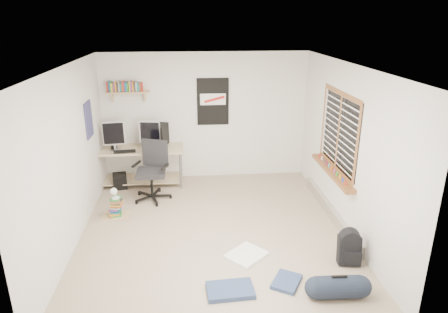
{
  "coord_description": "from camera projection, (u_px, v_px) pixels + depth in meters",
  "views": [
    {
      "loc": [
        -0.32,
        -5.42,
        3.14
      ],
      "look_at": [
        0.18,
        0.11,
        1.17
      ],
      "focal_mm": 32.0,
      "sensor_mm": 36.0,
      "label": 1
    }
  ],
  "objects": [
    {
      "name": "floor",
      "position": [
        213.0,
        231.0,
        6.17
      ],
      "size": [
        4.0,
        4.5,
        0.01
      ],
      "primitive_type": "cube",
      "color": "gray",
      "rests_on": "ground"
    },
    {
      "name": "ceiling",
      "position": [
        212.0,
        66.0,
        5.33
      ],
      "size": [
        4.0,
        4.5,
        0.01
      ],
      "primitive_type": "cube",
      "color": "white",
      "rests_on": "ground"
    },
    {
      "name": "back_wall",
      "position": [
        205.0,
        117.0,
        7.86
      ],
      "size": [
        4.0,
        0.01,
        2.5
      ],
      "primitive_type": "cube",
      "color": "silver",
      "rests_on": "ground"
    },
    {
      "name": "left_wall",
      "position": [
        70.0,
        158.0,
        5.58
      ],
      "size": [
        0.01,
        4.5,
        2.5
      ],
      "primitive_type": "cube",
      "color": "silver",
      "rests_on": "ground"
    },
    {
      "name": "right_wall",
      "position": [
        347.0,
        150.0,
        5.91
      ],
      "size": [
        0.01,
        4.5,
        2.5
      ],
      "primitive_type": "cube",
      "color": "silver",
      "rests_on": "ground"
    },
    {
      "name": "desk",
      "position": [
        141.0,
        166.0,
        7.76
      ],
      "size": [
        1.83,
        1.27,
        0.77
      ],
      "primitive_type": "cube",
      "rotation": [
        0.0,
        0.0,
        0.35
      ],
      "color": "beige",
      "rests_on": "floor"
    },
    {
      "name": "monitor_left",
      "position": [
        114.0,
        138.0,
        7.37
      ],
      "size": [
        0.42,
        0.15,
        0.45
      ],
      "primitive_type": "cube",
      "rotation": [
        0.0,
        0.0,
        0.13
      ],
      "color": "#A2A1A6",
      "rests_on": "desk"
    },
    {
      "name": "monitor_right",
      "position": [
        150.0,
        137.0,
        7.46
      ],
      "size": [
        0.41,
        0.17,
        0.43
      ],
      "primitive_type": "cube",
      "rotation": [
        0.0,
        0.0,
        -0.18
      ],
      "color": "#B2B2B7",
      "rests_on": "desk"
    },
    {
      "name": "pc_tower",
      "position": [
        161.0,
        135.0,
        7.65
      ],
      "size": [
        0.28,
        0.43,
        0.41
      ],
      "primitive_type": "cube",
      "rotation": [
        0.0,
        0.0,
        -0.26
      ],
      "color": "black",
      "rests_on": "desk"
    },
    {
      "name": "keyboard",
      "position": [
        125.0,
        151.0,
        7.34
      ],
      "size": [
        0.4,
        0.18,
        0.02
      ],
      "primitive_type": "cube",
      "rotation": [
        0.0,
        0.0,
        0.12
      ],
      "color": "black",
      "rests_on": "desk"
    },
    {
      "name": "speaker_left",
      "position": [
        114.0,
        144.0,
        7.5
      ],
      "size": [
        0.11,
        0.11,
        0.17
      ],
      "primitive_type": "cube",
      "rotation": [
        0.0,
        0.0,
        -0.42
      ],
      "color": "black",
      "rests_on": "desk"
    },
    {
      "name": "speaker_right",
      "position": [
        151.0,
        147.0,
        7.33
      ],
      "size": [
        0.09,
        0.09,
        0.18
      ],
      "primitive_type": "cube",
      "rotation": [
        0.0,
        0.0,
        -0.0
      ],
      "color": "black",
      "rests_on": "desk"
    },
    {
      "name": "office_chair",
      "position": [
        151.0,
        174.0,
        7.07
      ],
      "size": [
        0.88,
        0.88,
        1.06
      ],
      "primitive_type": "cube",
      "rotation": [
        0.0,
        0.0,
        -0.33
      ],
      "color": "black",
      "rests_on": "floor"
    },
    {
      "name": "wall_shelf",
      "position": [
        128.0,
        92.0,
        7.46
      ],
      "size": [
        0.8,
        0.22,
        0.24
      ],
      "primitive_type": "cube",
      "color": "tan",
      "rests_on": "back_wall"
    },
    {
      "name": "poster_back_wall",
      "position": [
        213.0,
        102.0,
        7.75
      ],
      "size": [
        0.62,
        0.03,
        0.92
      ],
      "primitive_type": "cube",
      "color": "black",
      "rests_on": "back_wall"
    },
    {
      "name": "poster_left_wall",
      "position": [
        89.0,
        120.0,
        6.62
      ],
      "size": [
        0.02,
        0.42,
        0.6
      ],
      "primitive_type": "cube",
      "color": "navy",
      "rests_on": "left_wall"
    },
    {
      "name": "window",
      "position": [
        338.0,
        132.0,
        6.12
      ],
      "size": [
        0.1,
        1.5,
        1.26
      ],
      "primitive_type": "cube",
      "color": "brown",
      "rests_on": "right_wall"
    },
    {
      "name": "baseboard_heater",
      "position": [
        330.0,
        211.0,
        6.58
      ],
      "size": [
        0.08,
        2.5,
        0.18
      ],
      "primitive_type": "cube",
      "color": "#B7B2A8",
      "rests_on": "floor"
    },
    {
      "name": "backpack",
      "position": [
        349.0,
        250.0,
        5.29
      ],
      "size": [
        0.32,
        0.28,
        0.39
      ],
      "primitive_type": "cube",
      "rotation": [
        0.0,
        0.0,
        -0.17
      ],
      "color": "black",
      "rests_on": "floor"
    },
    {
      "name": "duffel_bag",
      "position": [
        338.0,
        287.0,
        4.67
      ],
      "size": [
        0.28,
        0.28,
        0.53
      ],
      "primitive_type": "cylinder",
      "rotation": [
        0.0,
        0.0,
        -0.03
      ],
      "color": "black",
      "rests_on": "floor"
    },
    {
      "name": "tshirt",
      "position": [
        246.0,
        255.0,
        5.49
      ],
      "size": [
        0.65,
        0.65,
        0.04
      ],
      "primitive_type": "cube",
      "rotation": [
        0.0,
        0.0,
        0.74
      ],
      "color": "white",
      "rests_on": "floor"
    },
    {
      "name": "jeans_a",
      "position": [
        230.0,
        290.0,
        4.78
      ],
      "size": [
        0.58,
        0.39,
        0.06
      ],
      "primitive_type": "cube",
      "rotation": [
        0.0,
        0.0,
        0.06
      ],
      "color": "navy",
      "rests_on": "floor"
    },
    {
      "name": "jeans_b",
      "position": [
        287.0,
        282.0,
        4.94
      ],
      "size": [
        0.46,
        0.49,
        0.05
      ],
      "primitive_type": "cube",
      "rotation": [
        0.0,
        0.0,
        1.03
      ],
      "color": "navy",
      "rests_on": "floor"
    },
    {
      "name": "book_stack",
      "position": [
        116.0,
        208.0,
        6.57
      ],
      "size": [
        0.4,
        0.34,
        0.27
      ],
      "primitive_type": "cube",
      "rotation": [
        0.0,
        0.0,
        0.05
      ],
      "color": "olive",
      "rests_on": "floor"
    },
    {
      "name": "desk_lamp",
      "position": [
        115.0,
        195.0,
        6.47
      ],
      "size": [
        0.16,
        0.23,
        0.2
      ],
      "primitive_type": "cube",
      "rotation": [
        0.0,
        0.0,
        0.2
      ],
      "color": "silver",
      "rests_on": "book_stack"
    },
    {
      "name": "subwoofer",
      "position": [
        120.0,
        181.0,
        7.64
      ],
      "size": [
        0.3,
        0.3,
        0.28
      ],
      "primitive_type": "cube",
      "rotation": [
        0.0,
        0.0,
        0.18
      ],
      "color": "black",
      "rests_on": "floor"
    }
  ]
}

